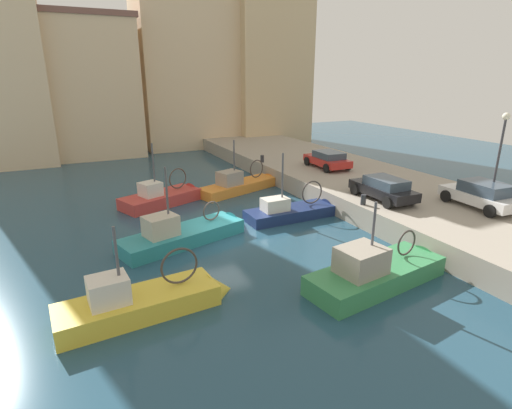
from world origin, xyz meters
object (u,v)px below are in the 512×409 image
object	(u,v)px
fishing_boat_yellow	(149,308)
mooring_bollard_south	(363,200)
fishing_boat_green	(381,279)
fishing_boat_red	(166,202)
parked_car_red	(328,159)
parked_car_white	(482,194)
mooring_bollard_mid	(262,159)
parked_car_black	(384,188)
fishing_boat_navy	(295,215)
fishing_boat_orange	(242,188)
quay_streetlamp	(501,145)
fishing_boat_teal	(189,238)

from	to	relation	value
fishing_boat_yellow	mooring_bollard_south	world-z (taller)	fishing_boat_yellow
fishing_boat_green	fishing_boat_red	distance (m)	14.70
fishing_boat_green	mooring_bollard_south	world-z (taller)	fishing_boat_green
fishing_boat_yellow	parked_car_red	xyz separation A→B (m)	(15.44, 11.43, 1.73)
fishing_boat_yellow	mooring_bollard_south	bearing A→B (deg)	15.58
parked_car_white	mooring_bollard_mid	distance (m)	15.89
fishing_boat_red	mooring_bollard_mid	distance (m)	9.32
mooring_bollard_south	mooring_bollard_mid	xyz separation A→B (m)	(0.00, 12.00, 0.00)
parked_car_black	parked_car_red	bearing A→B (deg)	76.67
fishing_boat_yellow	parked_car_white	size ratio (longest dim) A/B	1.53
mooring_bollard_mid	fishing_boat_navy	bearing A→B (deg)	-105.06
fishing_boat_green	parked_car_black	size ratio (longest dim) A/B	1.70
fishing_boat_orange	fishing_boat_red	size ratio (longest dim) A/B	1.18
fishing_boat_green	fishing_boat_navy	distance (m)	8.01
fishing_boat_yellow	fishing_boat_red	distance (m)	12.37
mooring_bollard_mid	quay_streetlamp	world-z (taller)	quay_streetlamp
fishing_boat_orange	fishing_boat_yellow	world-z (taller)	fishing_boat_orange
fishing_boat_orange	parked_car_white	world-z (taller)	fishing_boat_orange
fishing_boat_green	mooring_bollard_mid	bearing A→B (deg)	78.88
fishing_boat_teal	fishing_boat_navy	xyz separation A→B (m)	(6.49, 0.69, -0.01)
fishing_boat_green	fishing_boat_navy	world-z (taller)	fishing_boat_navy
mooring_bollard_mid	parked_car_black	bearing A→B (deg)	-82.48
fishing_boat_teal	fishing_boat_green	distance (m)	9.18
fishing_boat_teal	parked_car_white	xyz separation A→B (m)	(14.16, -5.05, 1.78)
fishing_boat_teal	mooring_bollard_south	bearing A→B (deg)	-12.71
parked_car_white	parked_car_red	world-z (taller)	parked_car_white
fishing_boat_yellow	parked_car_white	bearing A→B (deg)	1.10
fishing_boat_yellow	parked_car_red	world-z (taller)	fishing_boat_yellow
fishing_boat_navy	quay_streetlamp	bearing A→B (deg)	-35.97
fishing_boat_navy	fishing_boat_yellow	bearing A→B (deg)	-147.48
fishing_boat_teal	parked_car_red	distance (m)	13.91
fishing_boat_green	mooring_bollard_mid	distance (m)	17.62
fishing_boat_orange	mooring_bollard_south	bearing A→B (deg)	-71.76
fishing_boat_orange	fishing_boat_red	distance (m)	5.57
fishing_boat_teal	mooring_bollard_south	size ratio (longest dim) A/B	13.09
quay_streetlamp	fishing_boat_green	bearing A→B (deg)	-167.24
parked_car_black	fishing_boat_orange	bearing A→B (deg)	117.14
parked_car_white	mooring_bollard_mid	size ratio (longest dim) A/B	7.40
mooring_bollard_south	quay_streetlamp	world-z (taller)	quay_streetlamp
parked_car_white	fishing_boat_teal	bearing A→B (deg)	160.37
fishing_boat_orange	quay_streetlamp	distance (m)	15.65
parked_car_red	fishing_boat_green	bearing A→B (deg)	-117.07
fishing_boat_orange	fishing_boat_red	bearing A→B (deg)	-173.86
parked_car_white	parked_car_red	size ratio (longest dim) A/B	1.04
fishing_boat_yellow	mooring_bollard_south	size ratio (longest dim) A/B	11.31
fishing_boat_red	parked_car_black	bearing A→B (deg)	-39.44
parked_car_white	mooring_bollard_south	xyz separation A→B (m)	(-5.17, 3.02, -0.43)
parked_car_white	parked_car_black	bearing A→B (deg)	138.10
fishing_boat_red	parked_car_black	xyz separation A→B (m)	(10.10, -8.30, 1.75)
fishing_boat_teal	fishing_boat_green	bearing A→B (deg)	-52.39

